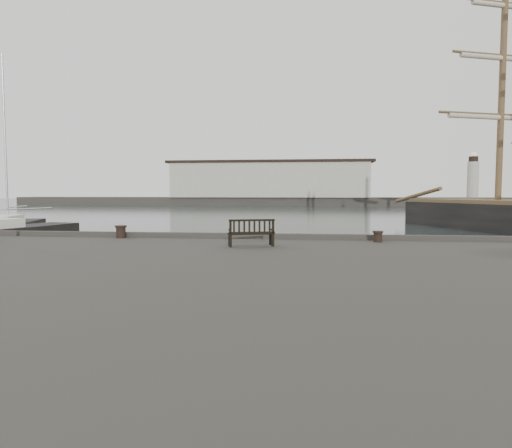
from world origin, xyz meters
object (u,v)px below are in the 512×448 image
(bollard_left, at_px, (121,232))
(yacht_c, at_px, (6,236))
(yacht_b, at_px, (11,229))
(bench, at_px, (251,238))
(bollard_right, at_px, (378,237))

(bollard_left, xyz_separation_m, yacht_c, (-13.88, 13.03, -1.54))
(bollard_left, xyz_separation_m, yacht_b, (-16.98, 17.99, -1.53))
(bench, relative_size, yacht_b, 0.10)
(bollard_left, relative_size, bollard_right, 1.22)
(bollard_right, distance_m, yacht_c, 26.50)
(bollard_left, bearing_deg, bollard_right, -1.99)
(bench, xyz_separation_m, bollard_left, (-4.97, 1.94, -0.03))
(bollard_right, height_order, yacht_b, yacht_b)
(yacht_c, bearing_deg, bench, -25.87)
(yacht_b, distance_m, yacht_c, 5.85)
(bench, distance_m, yacht_b, 29.70)
(bench, height_order, yacht_b, yacht_b)
(bench, bearing_deg, yacht_b, 121.51)
(bench, bearing_deg, bollard_left, 142.39)
(yacht_b, bearing_deg, bollard_left, -63.74)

